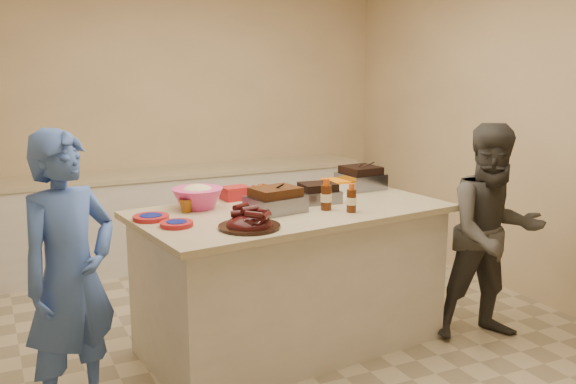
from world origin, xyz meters
name	(u,v)px	position (x,y,z in m)	size (l,w,h in m)	color
room	(278,345)	(0.00, 0.00, 0.00)	(4.50, 5.00, 2.70)	#D6B989
back_counter	(184,214)	(0.00, 2.20, 0.45)	(3.60, 0.64, 0.90)	silver
island	(291,344)	(0.09, -0.02, 0.00)	(2.05, 1.08, 0.97)	silver
rib_platter	(249,228)	(-0.36, -0.38, 0.97)	(0.37, 0.37, 0.15)	#420D0E
pulled_pork_tray	(276,212)	(-0.05, -0.07, 0.97)	(0.34, 0.26, 0.10)	#47230F
brisket_tray	(318,202)	(0.34, 0.07, 0.97)	(0.28, 0.23, 0.08)	black
roasting_pan	(360,188)	(0.86, 0.35, 0.97)	(0.30, 0.30, 0.12)	gray
coleslaw_bowl	(198,208)	(-0.47, 0.25, 0.97)	(0.34, 0.34, 0.23)	#DD3A86
sausage_plate	(262,198)	(0.04, 0.35, 0.97)	(0.30, 0.30, 0.05)	silver
mac_cheese_dish	(343,190)	(0.71, 0.36, 0.97)	(0.33, 0.24, 0.09)	orange
bbq_bottle_a	(351,212)	(0.39, -0.29, 0.97)	(0.06, 0.06, 0.19)	#431D0A
bbq_bottle_b	(326,210)	(0.27, -0.16, 0.97)	(0.07, 0.07, 0.21)	#431D0A
mustard_bottle	(259,202)	(-0.03, 0.24, 0.97)	(0.05, 0.05, 0.12)	yellow
sauce_bowl	(268,202)	(0.03, 0.23, 0.97)	(0.14, 0.04, 0.14)	silver
plate_stack_large	(151,220)	(-0.83, 0.07, 0.97)	(0.22, 0.22, 0.03)	maroon
plate_stack_small	(177,226)	(-0.73, -0.15, 0.97)	(0.20, 0.20, 0.03)	maroon
plastic_cup	(187,212)	(-0.57, 0.17, 0.97)	(0.10, 0.09, 0.10)	#88470B
basket_stack	(235,200)	(-0.15, 0.39, 0.97)	(0.19, 0.14, 0.09)	maroon
guest_gray	(486,336)	(1.41, -0.50, 0.00)	(0.74, 1.52, 0.58)	#46443F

